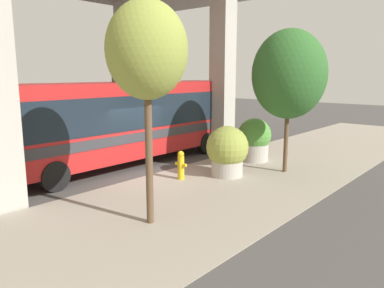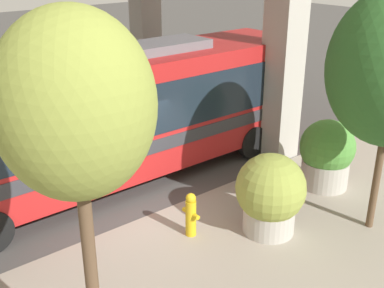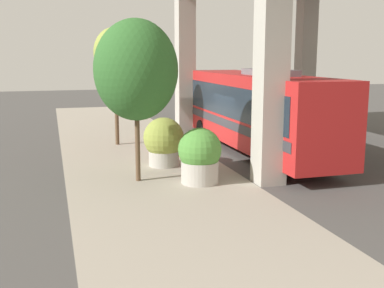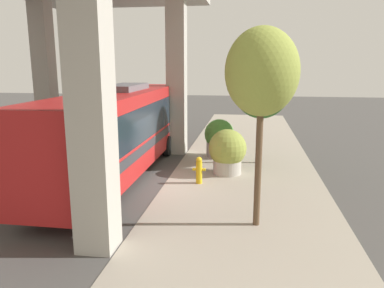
% 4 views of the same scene
% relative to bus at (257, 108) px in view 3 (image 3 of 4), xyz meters
% --- Properties ---
extents(ground_plane, '(80.00, 80.00, 0.00)m').
position_rel_bus_xyz_m(ground_plane, '(-2.03, 0.65, -1.98)').
color(ground_plane, '#474442').
rests_on(ground_plane, ground).
extents(sidewalk_strip, '(6.00, 40.00, 0.02)m').
position_rel_bus_xyz_m(sidewalk_strip, '(-5.03, 0.65, -1.97)').
color(sidewalk_strip, gray).
rests_on(sidewalk_strip, ground).
extents(bus, '(2.59, 11.55, 3.65)m').
position_rel_bus_xyz_m(bus, '(0.00, 0.00, 0.00)').
color(bus, '#B21E1E').
rests_on(bus, ground).
extents(fire_hydrant, '(0.50, 0.24, 1.05)m').
position_rel_bus_xyz_m(fire_hydrant, '(-3.31, 0.39, -1.45)').
color(fire_hydrant, gold).
rests_on(fire_hydrant, ground).
extents(planter_front, '(1.44, 1.44, 1.87)m').
position_rel_bus_xyz_m(planter_front, '(-3.72, -3.88, -1.05)').
color(planter_front, '#ADA89E').
rests_on(planter_front, ground).
extents(planter_middle, '(1.56, 1.56, 1.88)m').
position_rel_bus_xyz_m(planter_middle, '(-4.29, -1.07, -1.03)').
color(planter_middle, '#ADA89E').
rests_on(planter_middle, ground).
extents(street_tree_near, '(1.94, 1.94, 5.46)m').
position_rel_bus_xyz_m(street_tree_near, '(-5.42, 3.84, 2.28)').
color(street_tree_near, brown).
rests_on(street_tree_near, ground).
extents(street_tree_far, '(2.75, 2.75, 5.38)m').
position_rel_bus_xyz_m(street_tree_far, '(-5.64, -3.03, 1.74)').
color(street_tree_far, brown).
rests_on(street_tree_far, ground).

